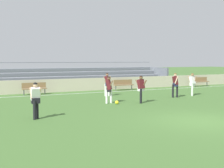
# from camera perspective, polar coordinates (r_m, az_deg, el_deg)

# --- Properties ---
(ground_plane) EXTENTS (160.00, 160.00, 0.00)m
(ground_plane) POSITION_cam_1_polar(r_m,az_deg,el_deg) (13.41, 16.39, -6.78)
(ground_plane) COLOR #477033
(field_line_sideline) EXTENTS (44.00, 0.12, 0.01)m
(field_line_sideline) POSITION_cam_1_polar(r_m,az_deg,el_deg) (23.94, -4.24, -1.67)
(field_line_sideline) COLOR white
(field_line_sideline) RESTS_ON ground
(sideline_wall) EXTENTS (48.00, 0.16, 1.06)m
(sideline_wall) POSITION_cam_1_polar(r_m,az_deg,el_deg) (25.46, -5.69, -0.12)
(sideline_wall) COLOR beige
(sideline_wall) RESTS_ON ground
(bleacher_stand) EXTENTS (24.30, 3.60, 2.40)m
(bleacher_stand) POSITION_cam_1_polar(r_m,az_deg,el_deg) (27.18, -12.59, 1.10)
(bleacher_stand) COLOR #9EA3AD
(bleacher_stand) RESTS_ON ground
(bench_far_left) EXTENTS (1.80, 0.40, 0.90)m
(bench_far_left) POSITION_cam_1_polar(r_m,az_deg,el_deg) (23.33, -14.50, -0.63)
(bench_far_left) COLOR olive
(bench_far_left) RESTS_ON ground
(bench_far_right) EXTENTS (1.80, 0.40, 0.90)m
(bench_far_right) POSITION_cam_1_polar(r_m,az_deg,el_deg) (31.11, 16.42, 0.59)
(bench_far_right) COLOR olive
(bench_far_right) RESTS_ON ground
(bench_near_wall_gap) EXTENTS (1.80, 0.40, 0.90)m
(bench_near_wall_gap) POSITION_cam_1_polar(r_m,az_deg,el_deg) (25.99, 2.18, 0.03)
(bench_near_wall_gap) COLOR olive
(bench_near_wall_gap) RESTS_ON ground
(player_dark_dropping_back) EXTENTS (0.50, 0.65, 1.62)m
(player_dark_dropping_back) POSITION_cam_1_polar(r_m,az_deg,el_deg) (18.05, -0.60, -0.65)
(player_dark_dropping_back) COLOR white
(player_dark_dropping_back) RESTS_ON ground
(player_dark_deep_cover) EXTENTS (0.45, 0.68, 1.66)m
(player_dark_deep_cover) POSITION_cam_1_polar(r_m,az_deg,el_deg) (18.23, 5.50, -0.53)
(player_dark_deep_cover) COLOR black
(player_dark_deep_cover) RESTS_ON ground
(player_dark_on_ball) EXTENTS (0.43, 0.52, 1.69)m
(player_dark_on_ball) POSITION_cam_1_polar(r_m,az_deg,el_deg) (21.32, 11.87, 0.19)
(player_dark_on_ball) COLOR black
(player_dark_on_ball) RESTS_ON ground
(player_dark_wide_left) EXTENTS (0.52, 0.64, 1.68)m
(player_dark_wide_left) POSITION_cam_1_polar(r_m,az_deg,el_deg) (21.66, -0.92, 0.33)
(player_dark_wide_left) COLOR white
(player_dark_wide_left) RESTS_ON ground
(player_white_wide_right) EXTENTS (0.44, 0.55, 1.64)m
(player_white_wide_right) POSITION_cam_1_polar(r_m,az_deg,el_deg) (22.74, 14.96, 0.31)
(player_white_wide_right) COLOR white
(player_white_wide_right) RESTS_ON ground
(player_white_overlapping) EXTENTS (0.44, 0.45, 1.63)m
(player_white_overlapping) POSITION_cam_1_polar(r_m,az_deg,el_deg) (13.59, -14.26, -2.48)
(player_white_overlapping) COLOR black
(player_white_overlapping) RESTS_ON ground
(soccer_ball) EXTENTS (0.22, 0.22, 0.22)m
(soccer_ball) POSITION_cam_1_polar(r_m,az_deg,el_deg) (17.75, 0.93, -3.49)
(soccer_ball) COLOR yellow
(soccer_ball) RESTS_ON ground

